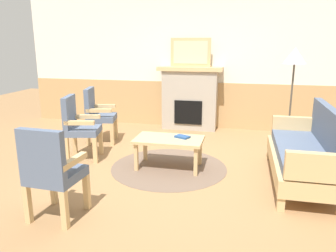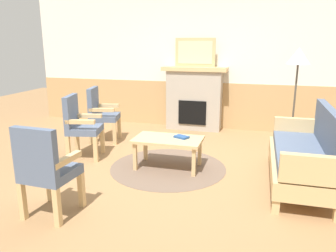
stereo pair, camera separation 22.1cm
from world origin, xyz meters
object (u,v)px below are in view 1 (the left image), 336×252
framed_picture (191,52)px  armchair_by_window_left (97,113)px  book_on_table (182,137)px  armchair_near_fireplace (78,125)px  coffee_table (169,142)px  floor_lamp_by_couch (294,62)px  armchair_front_left (51,169)px  couch (305,153)px  fireplace (190,98)px

framed_picture → armchair_by_window_left: 2.20m
book_on_table → framed_picture: bearing=96.6°
framed_picture → armchair_near_fireplace: framed_picture is taller
coffee_table → floor_lamp_by_couch: bearing=34.7°
framed_picture → armchair_front_left: framed_picture is taller
armchair_near_fireplace → armchair_front_left: bearing=-70.5°
couch → armchair_near_fireplace: bearing=176.6°
book_on_table → armchair_front_left: (-1.00, -1.72, 0.08)m
floor_lamp_by_couch → couch: bearing=-87.8°
armchair_by_window_left → coffee_table: bearing=-32.0°
couch → book_on_table: 1.63m
armchair_near_fireplace → floor_lamp_by_couch: (3.18, 1.14, 0.91)m
armchair_near_fireplace → book_on_table: bearing=-0.2°
framed_picture → armchair_near_fireplace: 2.77m
armchair_front_left → fireplace: bearing=79.1°
couch → armchair_near_fireplace: 3.24m
coffee_table → book_on_table: (0.18, 0.07, 0.07)m
fireplace → armchair_front_left: fireplace is taller
framed_picture → armchair_front_left: size_ratio=0.82×
fireplace → floor_lamp_by_couch: 2.25m
book_on_table → armchair_by_window_left: (-1.70, 0.89, 0.08)m
armchair_near_fireplace → floor_lamp_by_couch: size_ratio=0.58×
book_on_table → armchair_by_window_left: armchair_by_window_left is taller
floor_lamp_by_couch → fireplace: bearing=150.1°
armchair_near_fireplace → armchair_front_left: same height
coffee_table → floor_lamp_by_couch: floor_lamp_by_couch is taller
book_on_table → armchair_front_left: bearing=-120.3°
book_on_table → armchair_near_fireplace: armchair_near_fireplace is taller
framed_picture → armchair_near_fireplace: (-1.36, -2.19, -1.02)m
framed_picture → floor_lamp_by_couch: bearing=-29.9°
book_on_table → floor_lamp_by_couch: size_ratio=0.12×
couch → floor_lamp_by_couch: (-0.05, 1.33, 1.05)m
armchair_near_fireplace → coffee_table: bearing=-2.9°
fireplace → floor_lamp_by_couch: (1.82, -1.05, 0.80)m
coffee_table → armchair_front_left: 1.85m
book_on_table → armchair_near_fireplace: bearing=179.8°
fireplace → floor_lamp_by_couch: size_ratio=0.77×
fireplace → book_on_table: (0.25, -2.19, -0.20)m
armchair_by_window_left → armchair_front_left: size_ratio=1.00×
framed_picture → armchair_by_window_left: framed_picture is taller
framed_picture → couch: (1.87, -2.38, -1.16)m
coffee_table → couch: bearing=-3.8°
fireplace → couch: size_ratio=0.72×
armchair_by_window_left → floor_lamp_by_couch: (3.27, 0.26, 0.91)m
armchair_near_fireplace → fireplace: bearing=58.1°
couch → fireplace: bearing=128.2°
floor_lamp_by_couch → framed_picture: bearing=150.1°
couch → armchair_front_left: 3.04m
framed_picture → armchair_near_fireplace: size_ratio=0.82×
armchair_by_window_left → floor_lamp_by_couch: 3.41m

